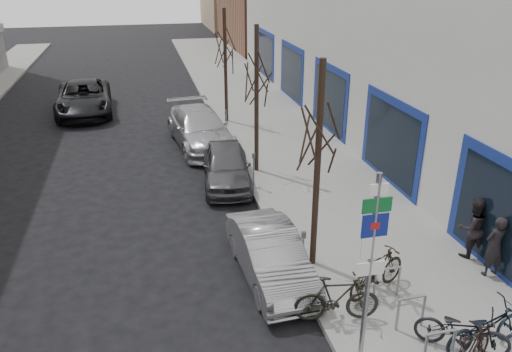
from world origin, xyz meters
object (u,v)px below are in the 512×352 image
tree_near (320,119)px  parked_car_front (270,255)px  tree_far (225,39)px  bike_far_inner (377,271)px  highway_sign_pole (371,261)px  parked_car_back (200,128)px  parked_car_mid (227,166)px  bike_rack (411,308)px  bike_far_curb (463,327)px  tree_mid (257,66)px  meter_mid (254,167)px  bike_mid_inner (337,298)px  bike_mid_curb (487,324)px  meter_front (303,249)px  pedestrian_far (472,228)px  meter_back (226,121)px  lane_car (84,98)px  pedestrian_near (495,246)px

tree_near → parked_car_front: (-1.20, -0.18, -3.44)m
tree_far → bike_far_inner: size_ratio=2.87×
tree_near → bike_far_inner: tree_near is taller
highway_sign_pole → tree_near: size_ratio=0.76×
tree_near → parked_car_front: tree_near is taller
parked_car_back → parked_car_mid: bearing=-90.7°
bike_rack → bike_far_curb: size_ratio=1.21×
parked_car_front → tree_mid: bearing=76.5°
tree_near → meter_mid: bearing=95.1°
bike_mid_inner → parked_car_front: parked_car_front is taller
tree_mid → bike_mid_curb: tree_mid is taller
tree_mid → meter_front: (-0.45, -7.00, -3.19)m
tree_mid → pedestrian_far: bearing=-59.5°
meter_back → parked_car_front: size_ratio=0.32×
meter_front → parked_car_mid: meter_front is taller
meter_mid → parked_car_front: meter_mid is taller
meter_mid → lane_car: 13.29m
tree_near → tree_mid: bearing=90.0°
bike_far_inner → tree_mid: bearing=-17.7°
bike_mid_inner → bike_far_inner: bearing=-51.6°
bike_rack → tree_mid: (-1.20, 9.40, 3.44)m
tree_near → bike_far_inner: size_ratio=2.87×
tree_mid → bike_mid_inner: 9.42m
bike_rack → lane_car: lane_car is taller
parked_car_front → parked_car_back: (-0.47, 10.28, 0.13)m
parked_car_front → parked_car_back: parked_car_back is taller
pedestrian_near → bike_far_inner: bearing=-4.9°
bike_mid_curb → bike_mid_inner: size_ratio=1.03×
lane_car → tree_mid: bearing=-58.1°
parked_car_front → pedestrian_near: size_ratio=2.45×
bike_far_inner → pedestrian_near: bearing=-114.9°
tree_mid → bike_far_curb: 10.93m
meter_mid → parked_car_back: 5.24m
tree_near → meter_back: 10.98m
highway_sign_pole → bike_far_inner: highway_sign_pole is taller
tree_near → pedestrian_near: (4.20, -1.53, -3.14)m
meter_front → meter_mid: same height
pedestrian_near → meter_mid: bearing=-59.8°
tree_mid → pedestrian_near: (4.20, -8.03, -3.14)m
meter_back → pedestrian_near: 12.90m
tree_near → parked_car_mid: size_ratio=1.34×
bike_far_inner → parked_car_front: 2.64m
parked_car_mid → bike_far_inner: bearing=-65.9°
bike_mid_inner → parked_car_back: size_ratio=0.35×
highway_sign_pole → bike_mid_curb: 3.10m
parked_car_mid → parked_car_back: 4.29m
tree_far → parked_car_mid: 8.04m
bike_far_curb → bike_rack: bearing=73.5°
bike_mid_curb → lane_car: size_ratio=0.33×
highway_sign_pole → pedestrian_near: size_ratio=2.57×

